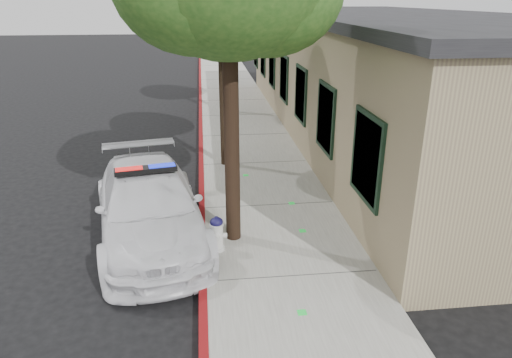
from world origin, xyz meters
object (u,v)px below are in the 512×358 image
at_px(clapboard_building, 387,76).
at_px(street_tree_mid, 222,17).
at_px(street_tree_far, 226,10).
at_px(police_car, 149,206).
at_px(fire_hydrant, 217,233).

relative_size(clapboard_building, street_tree_mid, 3.85).
bearing_deg(clapboard_building, street_tree_far, 145.66).
bearing_deg(street_tree_mid, police_car, -113.63).
xyz_separation_m(fire_hydrant, street_tree_far, (0.88, 11.68, 3.73)).
relative_size(street_tree_mid, street_tree_far, 1.00).
bearing_deg(fire_hydrant, police_car, 149.76).
distance_m(clapboard_building, fire_hydrant, 10.29).
xyz_separation_m(clapboard_building, police_car, (-7.69, -7.01, -1.39)).
xyz_separation_m(clapboard_building, street_tree_mid, (-5.91, -2.96, 2.11)).
bearing_deg(police_car, fire_hydrant, -45.28).
height_order(fire_hydrant, street_tree_far, street_tree_far).
height_order(clapboard_building, street_tree_mid, street_tree_mid).
xyz_separation_m(police_car, street_tree_mid, (1.78, 4.06, 3.50)).
xyz_separation_m(clapboard_building, street_tree_far, (-5.46, 3.73, 2.10)).
height_order(clapboard_building, street_tree_far, street_tree_far).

